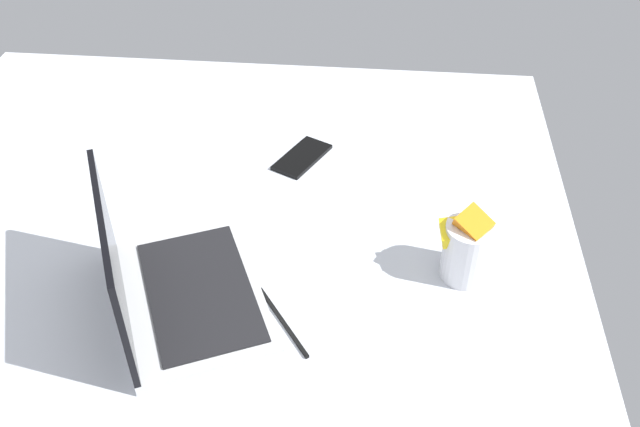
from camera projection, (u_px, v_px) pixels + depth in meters
The scene contains 5 objects.
bed_mattress at pixel (183, 358), 121.84cm from camera, with size 180.00×140.00×18.00cm, color #B7BCC6.
laptop at pixel (171, 287), 116.31cm from camera, with size 39.53×34.50×23.00cm.
snack_cup at pixel (468, 249), 121.21cm from camera, with size 9.00×10.72×14.77cm.
cell_phone at pixel (302, 157), 151.68cm from camera, with size 6.80×14.00×0.80cm, color black.
charger_cable at pixel (283, 322), 116.03cm from camera, with size 17.00×0.60×0.60cm, color black.
Camera 1 is at (-74.75, -31.01, 106.43)cm, focal length 39.56 mm.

